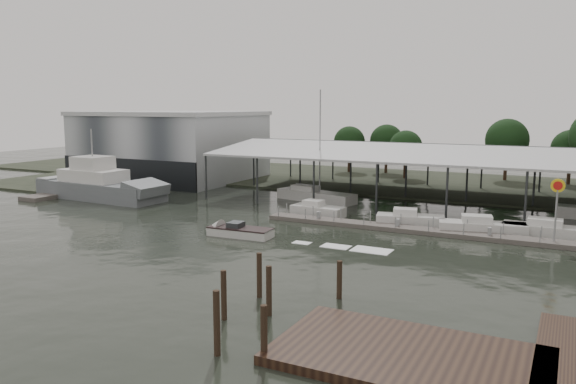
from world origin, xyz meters
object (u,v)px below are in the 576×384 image
at_px(shell_fuel_sign, 557,199).
at_px(grey_trawler, 101,186).
at_px(speedboat_underway, 235,231).
at_px(white_sailboat, 315,196).

bearing_deg(shell_fuel_sign, grey_trawler, 179.20).
height_order(grey_trawler, speedboat_underway, grey_trawler).
xyz_separation_m(grey_trawler, speedboat_underway, (25.50, -9.43, -1.19)).
bearing_deg(grey_trawler, shell_fuel_sign, 2.08).
distance_m(shell_fuel_sign, speedboat_underway, 26.88).
bearing_deg(shell_fuel_sign, white_sailboat, 157.09).
height_order(shell_fuel_sign, white_sailboat, white_sailboat).
distance_m(grey_trawler, white_sailboat, 26.40).
bearing_deg(grey_trawler, white_sailboat, 26.27).
xyz_separation_m(shell_fuel_sign, speedboat_underway, (-25.18, -8.73, -3.53)).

